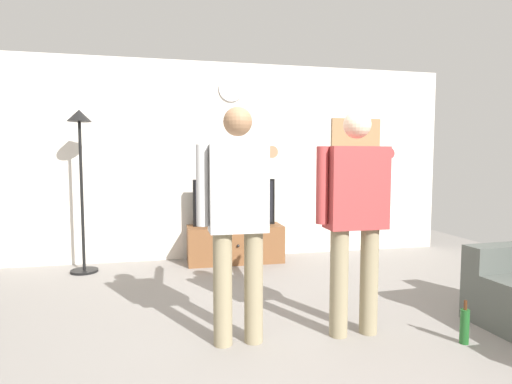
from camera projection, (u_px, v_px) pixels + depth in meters
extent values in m
plane|color=gray|center=(290.00, 351.00, 2.87)|extent=(8.40, 8.40, 0.00)
cube|color=silver|center=(229.00, 161.00, 5.64)|extent=(6.40, 0.10, 2.70)
cube|color=brown|center=(235.00, 244.00, 5.39)|extent=(1.26, 0.47, 0.49)
sphere|color=black|center=(238.00, 246.00, 5.14)|extent=(0.04, 0.04, 0.04)
cube|color=black|center=(234.00, 202.00, 5.39)|extent=(1.10, 0.06, 0.62)
cube|color=black|center=(235.00, 203.00, 5.36)|extent=(1.04, 0.01, 0.56)
cylinder|color=white|center=(231.00, 89.00, 5.51)|extent=(0.34, 0.03, 0.34)
cube|color=#997047|center=(356.00, 137.00, 5.95)|extent=(0.77, 0.04, 0.53)
cylinder|color=black|center=(84.00, 271.00, 4.90)|extent=(0.32, 0.32, 0.03)
cylinder|color=black|center=(82.00, 197.00, 4.83)|extent=(0.04, 0.04, 1.79)
cone|color=black|center=(79.00, 115.00, 4.75)|extent=(0.28, 0.28, 0.14)
cylinder|color=gray|center=(223.00, 289.00, 2.94)|extent=(0.14, 0.14, 0.84)
cylinder|color=gray|center=(254.00, 287.00, 2.99)|extent=(0.14, 0.14, 0.84)
cube|color=#B7B7B7|center=(238.00, 189.00, 2.91)|extent=(0.42, 0.22, 0.63)
sphere|color=#8C6647|center=(238.00, 122.00, 2.87)|extent=(0.21, 0.21, 0.21)
cylinder|color=#B7B7B7|center=(202.00, 186.00, 2.85)|extent=(0.09, 0.09, 0.58)
cylinder|color=#8C6647|center=(263.00, 153.00, 3.22)|extent=(0.09, 0.58, 0.09)
cube|color=white|center=(255.00, 153.00, 3.54)|extent=(0.04, 0.12, 0.04)
cylinder|color=gray|center=(339.00, 283.00, 3.09)|extent=(0.14, 0.14, 0.84)
cylinder|color=gray|center=(369.00, 281.00, 3.15)|extent=(0.14, 0.14, 0.84)
cube|color=#A53838|center=(356.00, 188.00, 3.06)|extent=(0.46, 0.22, 0.62)
sphere|color=beige|center=(357.00, 125.00, 3.02)|extent=(0.21, 0.21, 0.21)
cylinder|color=#A53838|center=(322.00, 185.00, 3.00)|extent=(0.09, 0.09, 0.58)
cylinder|color=#A53838|center=(371.00, 154.00, 3.38)|extent=(0.09, 0.58, 0.09)
cube|color=white|center=(354.00, 155.00, 3.69)|extent=(0.04, 0.12, 0.04)
cube|color=#4C514C|center=(511.00, 257.00, 3.47)|extent=(0.86, 0.24, 0.22)
cylinder|color=#1E5923|center=(465.00, 327.00, 2.98)|extent=(0.07, 0.07, 0.26)
cylinder|color=#4C2814|center=(465.00, 305.00, 2.97)|extent=(0.02, 0.02, 0.07)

